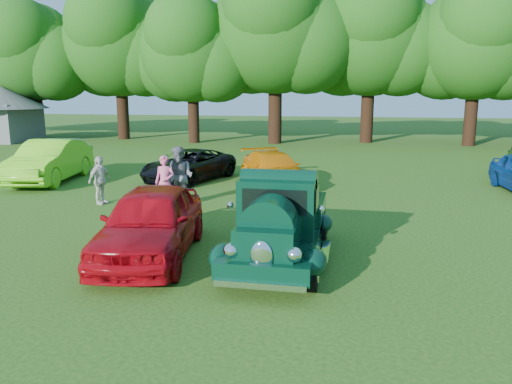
% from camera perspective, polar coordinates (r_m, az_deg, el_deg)
% --- Properties ---
extents(ground, '(120.00, 120.00, 0.00)m').
position_cam_1_polar(ground, '(11.15, -1.62, -6.94)').
color(ground, '#1E4911').
rests_on(ground, ground).
extents(hero_pickup, '(2.15, 4.62, 1.81)m').
position_cam_1_polar(hero_pickup, '(10.46, 2.73, -3.71)').
color(hero_pickup, black).
rests_on(hero_pickup, ground).
extents(red_convertible, '(2.45, 4.70, 1.53)m').
position_cam_1_polar(red_convertible, '(10.94, -11.93, -3.38)').
color(red_convertible, '#A0060F').
rests_on(red_convertible, ground).
extents(back_car_lime, '(2.51, 5.19, 1.64)m').
position_cam_1_polar(back_car_lime, '(21.20, -22.51, 3.30)').
color(back_car_lime, '#63C71A').
rests_on(back_car_lime, ground).
extents(back_car_black, '(3.27, 4.84, 1.23)m').
position_cam_1_polar(back_car_black, '(20.01, -7.67, 3.04)').
color(back_car_black, black).
rests_on(back_car_black, ground).
extents(back_car_orange, '(3.52, 4.72, 1.27)m').
position_cam_1_polar(back_car_orange, '(18.67, 2.00, 2.60)').
color(back_car_orange, orange).
rests_on(back_car_orange, ground).
extents(spectator_pink, '(0.64, 0.46, 1.63)m').
position_cam_1_polar(spectator_pink, '(15.29, -10.37, 1.09)').
color(spectator_pink, '#CC547B').
rests_on(spectator_pink, ground).
extents(spectator_grey, '(1.02, 0.86, 1.85)m').
position_cam_1_polar(spectator_grey, '(15.58, -8.70, 1.77)').
color(spectator_grey, slate).
rests_on(spectator_grey, ground).
extents(spectator_white, '(0.60, 0.96, 1.52)m').
position_cam_1_polar(spectator_white, '(16.43, -17.44, 1.28)').
color(spectator_white, beige).
rests_on(spectator_white, ground).
extents(gazebo, '(6.40, 6.40, 3.90)m').
position_cam_1_polar(gazebo, '(39.67, -27.14, 8.64)').
color(gazebo, '#535358').
rests_on(gazebo, ground).
extents(tree_line, '(65.37, 10.56, 12.34)m').
position_cam_1_polar(tree_line, '(34.51, 9.40, 17.11)').
color(tree_line, black).
rests_on(tree_line, ground).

